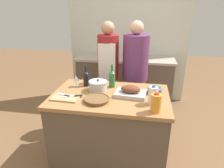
# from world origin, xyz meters

# --- Properties ---
(ground_plane) EXTENTS (12.00, 12.00, 0.00)m
(ground_plane) POSITION_xyz_m (0.00, 0.00, 0.00)
(ground_plane) COLOR brown
(kitchen_island) EXTENTS (1.30, 0.83, 0.89)m
(kitchen_island) POSITION_xyz_m (0.00, 0.00, 0.45)
(kitchen_island) COLOR brown
(kitchen_island) RESTS_ON ground_plane
(back_counter) EXTENTS (1.77, 0.60, 0.93)m
(back_counter) POSITION_xyz_m (0.00, 1.58, 0.47)
(back_counter) COLOR brown
(back_counter) RESTS_ON ground_plane
(back_wall) EXTENTS (2.27, 0.10, 2.55)m
(back_wall) POSITION_xyz_m (0.00, 1.93, 1.27)
(back_wall) COLOR silver
(back_wall) RESTS_ON ground_plane
(roasting_pan) EXTENTS (0.35, 0.26, 0.12)m
(roasting_pan) POSITION_xyz_m (0.23, 0.01, 0.94)
(roasting_pan) COLOR #BCBCC1
(roasting_pan) RESTS_ON kitchen_island
(wicker_basket) EXTENTS (0.27, 0.27, 0.04)m
(wicker_basket) POSITION_xyz_m (-0.11, -0.18, 0.91)
(wicker_basket) COLOR brown
(wicker_basket) RESTS_ON kitchen_island
(cutting_board) EXTENTS (0.29, 0.18, 0.02)m
(cutting_board) POSITION_xyz_m (-0.45, -0.18, 0.90)
(cutting_board) COLOR tan
(cutting_board) RESTS_ON kitchen_island
(stock_pot) EXTENTS (0.21, 0.21, 0.14)m
(stock_pot) POSITION_xyz_m (-0.16, 0.10, 0.95)
(stock_pot) COLOR #B7B7BC
(stock_pot) RESTS_ON kitchen_island
(mixing_bowl) EXTENTS (0.16, 0.16, 0.07)m
(mixing_bowl) POSITION_xyz_m (0.49, 0.14, 0.93)
(mixing_bowl) COLOR slate
(mixing_bowl) RESTS_ON kitchen_island
(juice_jug) EXTENTS (0.10, 0.10, 0.19)m
(juice_jug) POSITION_xyz_m (0.48, -0.30, 0.98)
(juice_jug) COLOR orange
(juice_jug) RESTS_ON kitchen_island
(milk_jug) EXTENTS (0.09, 0.09, 0.20)m
(milk_jug) POSITION_xyz_m (0.46, -0.14, 0.98)
(milk_jug) COLOR white
(milk_jug) RESTS_ON kitchen_island
(wine_bottle_green) EXTENTS (0.07, 0.07, 0.28)m
(wine_bottle_green) POSITION_xyz_m (-0.02, 0.23, 1.00)
(wine_bottle_green) COLOR #28662D
(wine_bottle_green) RESTS_ON kitchen_island
(wine_bottle_dark) EXTENTS (0.07, 0.07, 0.26)m
(wine_bottle_dark) POSITION_xyz_m (-0.33, 0.21, 0.99)
(wine_bottle_dark) COLOR black
(wine_bottle_dark) RESTS_ON kitchen_island
(wine_glass_left) EXTENTS (0.07, 0.07, 0.13)m
(wine_glass_left) POSITION_xyz_m (-0.45, 0.17, 0.99)
(wine_glass_left) COLOR silver
(wine_glass_left) RESTS_ON kitchen_island
(wine_glass_right) EXTENTS (0.07, 0.07, 0.13)m
(wine_glass_right) POSITION_xyz_m (-0.37, 0.29, 0.99)
(wine_glass_right) COLOR silver
(wine_glass_right) RESTS_ON kitchen_island
(knife_chef) EXTENTS (0.23, 0.12, 0.01)m
(knife_chef) POSITION_xyz_m (-0.38, -0.15, 0.91)
(knife_chef) COLOR #B7B7BC
(knife_chef) RESTS_ON cutting_board
(knife_paring) EXTENTS (0.18, 0.09, 0.01)m
(knife_paring) POSITION_xyz_m (-0.49, -0.13, 0.91)
(knife_paring) COLOR #B7B7BC
(knife_paring) RESTS_ON cutting_board
(condiment_bottle_tall) EXTENTS (0.06, 0.06, 0.17)m
(condiment_bottle_tall) POSITION_xyz_m (-0.17, 1.46, 1.01)
(condiment_bottle_tall) COLOR maroon
(condiment_bottle_tall) RESTS_ON back_counter
(condiment_bottle_short) EXTENTS (0.06, 0.06, 0.18)m
(condiment_bottle_short) POSITION_xyz_m (-0.23, 1.52, 1.01)
(condiment_bottle_short) COLOR maroon
(condiment_bottle_short) RESTS_ON back_counter
(person_cook_aproned) EXTENTS (0.31, 0.31, 1.62)m
(person_cook_aproned) POSITION_xyz_m (-0.18, 0.84, 0.90)
(person_cook_aproned) COLOR beige
(person_cook_aproned) RESTS_ON ground_plane
(person_cook_guest) EXTENTS (0.37, 0.37, 1.63)m
(person_cook_guest) POSITION_xyz_m (0.22, 0.87, 0.89)
(person_cook_guest) COLOR beige
(person_cook_guest) RESTS_ON ground_plane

